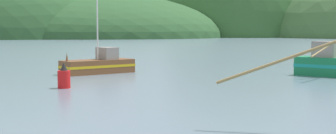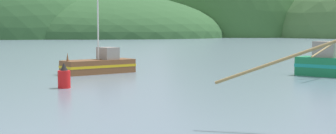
% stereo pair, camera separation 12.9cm
% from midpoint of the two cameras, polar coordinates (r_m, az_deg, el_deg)
% --- Properties ---
extents(hill_far_left, '(93.12, 74.49, 91.42)m').
position_cam_midpoint_polar(hill_far_left, '(245.66, 9.07, 3.65)').
color(hill_far_left, '#386633').
rests_on(hill_far_left, ground).
extents(hill_mid_left, '(124.39, 99.51, 41.58)m').
position_cam_midpoint_polar(hill_mid_left, '(222.10, -9.32, 3.55)').
color(hill_mid_left, '#2D562D').
rests_on(hill_mid_left, ground).
extents(fishing_boat_brown, '(6.17, 5.60, 6.57)m').
position_cam_midpoint_polar(fishing_boat_brown, '(40.16, -8.19, 0.27)').
color(fishing_boat_brown, brown).
rests_on(fishing_boat_brown, ground).
extents(channel_buoy, '(0.79, 0.79, 1.61)m').
position_cam_midpoint_polar(channel_buoy, '(30.46, -12.31, -1.25)').
color(channel_buoy, red).
rests_on(channel_buoy, ground).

